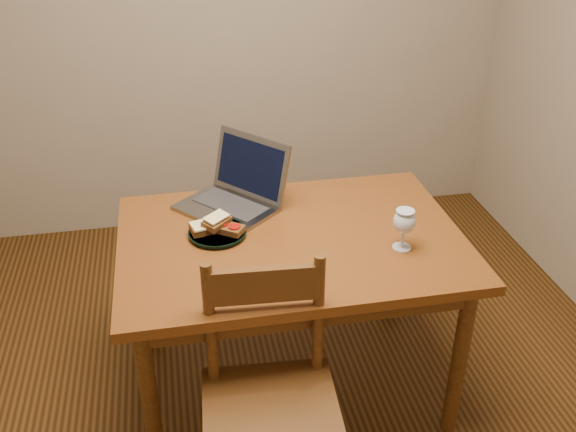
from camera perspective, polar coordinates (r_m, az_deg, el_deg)
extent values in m
cube|color=black|center=(2.82, -0.65, -16.10)|extent=(3.20, 3.20, 0.02)
cube|color=gray|center=(3.63, -5.63, 18.25)|extent=(3.20, 0.02, 2.60)
cube|color=#50260D|center=(2.44, 0.30, -2.28)|extent=(1.30, 0.90, 0.04)
cylinder|color=#381E0B|center=(2.36, -12.13, -16.06)|extent=(0.06, 0.06, 0.70)
cylinder|color=#381E0B|center=(2.55, 14.96, -12.34)|extent=(0.06, 0.06, 0.70)
cylinder|color=#381E0B|center=(2.93, -12.24, -5.73)|extent=(0.06, 0.06, 0.70)
cylinder|color=#381E0B|center=(3.08, 9.38, -3.42)|extent=(0.06, 0.06, 0.70)
cube|color=#381E0B|center=(2.15, -1.51, -17.04)|extent=(0.46, 0.44, 0.04)
cube|color=#381E0B|center=(2.02, -2.15, -6.12)|extent=(0.35, 0.05, 0.12)
cylinder|color=black|center=(2.45, -6.29, -1.54)|extent=(0.22, 0.22, 0.02)
cube|color=slate|center=(2.62, -5.63, 0.61)|extent=(0.44, 0.45, 0.02)
cube|color=slate|center=(2.67, -3.30, 4.49)|extent=(0.30, 0.33, 0.25)
cube|color=black|center=(2.67, -3.30, 4.49)|extent=(0.26, 0.28, 0.20)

